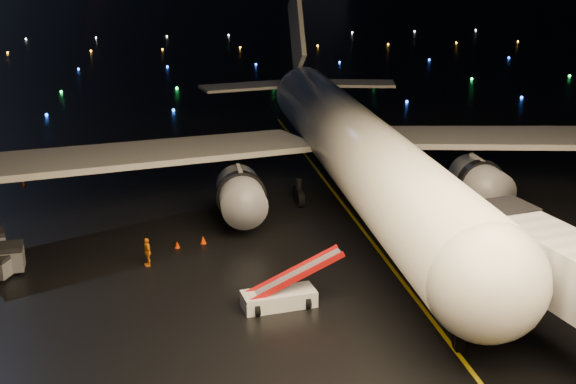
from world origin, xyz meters
name	(u,v)px	position (x,y,z in m)	size (l,w,h in m)	color
lane_centre	(371,240)	(12.00, 15.00, 0.01)	(0.25, 80.00, 0.02)	#E0BB0B
airliner	(346,98)	(12.63, 25.18, 8.29)	(58.48, 55.56, 16.57)	silver
belt_loader	(279,282)	(3.88, 6.28, 1.50)	(6.21, 1.69, 3.01)	silver
crew_c	(147,252)	(-3.58, 13.46, 0.96)	(1.13, 0.47, 1.93)	orange
safety_cone_0	(203,240)	(0.23, 16.61, 0.26)	(0.46, 0.46, 0.53)	#F13201
safety_cone_1	(228,212)	(2.52, 21.90, 0.28)	(0.49, 0.49, 0.55)	#F13201
safety_cone_2	(177,245)	(-1.60, 16.13, 0.23)	(0.41, 0.41, 0.46)	#F13201
safety_cone_3	(23,183)	(-14.41, 32.70, 0.22)	(0.39, 0.39, 0.44)	#F13201
taxiway_lights	(169,62)	(0.00, 106.00, 0.18)	(164.00, 92.00, 0.36)	black
baggage_cart_0	(5,259)	(-12.46, 13.93, 0.95)	(2.24, 1.56, 1.90)	slate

